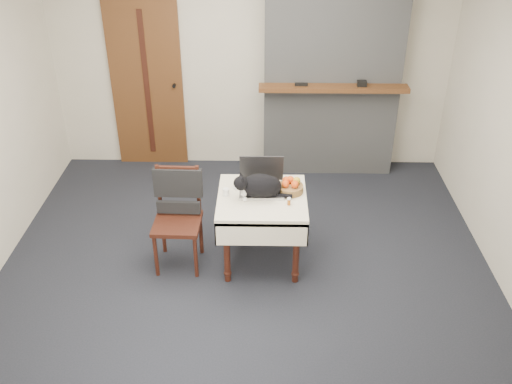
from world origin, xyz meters
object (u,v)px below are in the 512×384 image
at_px(door, 147,84).
at_px(cream_jar, 226,192).
at_px(chair, 178,203).
at_px(side_table, 262,207).
at_px(fruit_basket, 290,186).
at_px(laptop, 262,182).
at_px(pill_bottle, 289,201).
at_px(cat, 261,186).

distance_m(door, cream_jar, 2.23).
bearing_deg(chair, side_table, -0.66).
height_order(door, fruit_basket, door).
height_order(side_table, laptop, laptop).
distance_m(pill_bottle, fruit_basket, 0.22).
xyz_separation_m(door, cream_jar, (1.03, -1.96, -0.27)).
bearing_deg(cat, laptop, 72.09).
height_order(cat, cream_jar, cat).
height_order(door, cream_jar, door).
bearing_deg(door, pill_bottle, -53.20).
height_order(side_table, cat, cat).
xyz_separation_m(side_table, fruit_basket, (0.25, 0.09, 0.17)).
relative_size(cat, pill_bottle, 7.85).
xyz_separation_m(laptop, pill_bottle, (0.24, -0.26, -0.04)).
bearing_deg(pill_bottle, door, 126.80).
bearing_deg(laptop, pill_bottle, -49.43).
relative_size(side_table, pill_bottle, 11.66).
bearing_deg(cat, fruit_basket, 3.42).
xyz_separation_m(side_table, cream_jar, (-0.32, 0.01, 0.15)).
distance_m(cream_jar, chair, 0.46).
distance_m(cream_jar, pill_bottle, 0.57).
bearing_deg(laptop, cream_jar, -160.03).
relative_size(cat, chair, 0.56).
bearing_deg(pill_bottle, side_table, 149.51).
height_order(door, side_table, door).
bearing_deg(cat, pill_bottle, -44.13).
bearing_deg(door, laptop, -53.97).
xyz_separation_m(door, chair, (0.59, -1.94, -0.40)).
distance_m(door, fruit_basket, 2.48).
bearing_deg(pill_bottle, cat, 151.72).
bearing_deg(cream_jar, door, 117.66).
height_order(side_table, chair, chair).
bearing_deg(laptop, side_table, -88.66).
distance_m(door, side_table, 2.42).
xyz_separation_m(laptop, fruit_basket, (0.26, -0.04, -0.02)).
distance_m(laptop, fruit_basket, 0.26).
xyz_separation_m(laptop, chair, (-0.75, -0.10, -0.17)).
distance_m(door, laptop, 2.28).
xyz_separation_m(side_table, cat, (-0.01, -0.01, 0.22)).
bearing_deg(cream_jar, cat, -2.79).
xyz_separation_m(pill_bottle, fruit_basket, (0.02, 0.22, 0.02)).
xyz_separation_m(door, cat, (1.33, -1.97, -0.19)).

